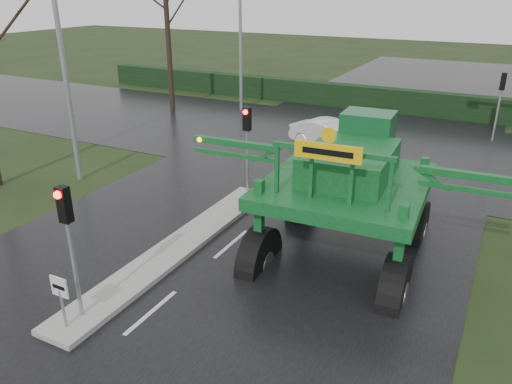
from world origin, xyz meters
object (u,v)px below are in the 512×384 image
at_px(street_light_left_far, 245,13).
at_px(street_light_left_near, 64,31).
at_px(traffic_signal_far, 501,92).
at_px(traffic_signal_mid, 247,133).
at_px(crop_sprayer, 263,178).
at_px(traffic_signal_near, 67,225).
at_px(keep_left_sign, 61,294).
at_px(white_sedan, 329,148).

bearing_deg(street_light_left_far, street_light_left_near, -90.00).
bearing_deg(traffic_signal_far, traffic_signal_mid, 58.07).
relative_size(street_light_left_far, crop_sprayer, 1.02).
relative_size(traffic_signal_far, street_light_left_near, 0.35).
bearing_deg(traffic_signal_mid, street_light_left_near, -167.79).
height_order(traffic_signal_mid, crop_sprayer, crop_sprayer).
distance_m(traffic_signal_near, crop_sprayer, 5.34).
bearing_deg(street_light_left_near, crop_sprayer, -13.80).
height_order(traffic_signal_mid, street_light_left_far, street_light_left_far).
distance_m(traffic_signal_mid, street_light_left_near, 7.83).
distance_m(keep_left_sign, white_sedan, 16.45).
relative_size(traffic_signal_near, traffic_signal_mid, 1.00).
relative_size(traffic_signal_far, white_sedan, 0.85).
distance_m(keep_left_sign, traffic_signal_far, 22.93).
xyz_separation_m(traffic_signal_mid, white_sedan, (0.65, 7.41, -2.59)).
bearing_deg(traffic_signal_far, street_light_left_far, 0.03).
xyz_separation_m(crop_sprayer, white_sedan, (-1.92, 11.23, -2.59)).
relative_size(traffic_signal_near, white_sedan, 0.85).
relative_size(street_light_left_near, white_sedan, 2.41).
relative_size(traffic_signal_far, crop_sprayer, 0.36).
xyz_separation_m(traffic_signal_mid, street_light_left_far, (-6.89, 12.51, 3.40)).
bearing_deg(traffic_signal_mid, street_light_left_far, 118.86).
height_order(traffic_signal_far, street_light_left_near, street_light_left_near).
xyz_separation_m(keep_left_sign, crop_sprayer, (2.57, 5.18, 1.53)).
bearing_deg(traffic_signal_near, white_sedan, 87.67).
bearing_deg(crop_sprayer, traffic_signal_near, -121.59).
relative_size(street_light_left_far, white_sedan, 2.41).
height_order(keep_left_sign, street_light_left_far, street_light_left_far).
bearing_deg(crop_sprayer, traffic_signal_mid, 121.10).
height_order(keep_left_sign, traffic_signal_far, traffic_signal_far).
xyz_separation_m(street_light_left_near, white_sedan, (7.54, 8.91, -5.99)).
relative_size(keep_left_sign, street_light_left_near, 0.14).
distance_m(street_light_left_near, white_sedan, 13.12).
height_order(traffic_signal_far, crop_sprayer, crop_sprayer).
height_order(street_light_left_near, white_sedan, street_light_left_near).
relative_size(traffic_signal_mid, crop_sprayer, 0.36).
xyz_separation_m(keep_left_sign, traffic_signal_far, (7.80, 21.51, 1.53)).
xyz_separation_m(traffic_signal_mid, crop_sprayer, (2.57, -3.82, -0.00)).
relative_size(keep_left_sign, crop_sprayer, 0.14).
bearing_deg(traffic_signal_far, street_light_left_near, 43.63).
height_order(keep_left_sign, white_sedan, keep_left_sign).
bearing_deg(crop_sprayer, keep_left_sign, -119.24).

